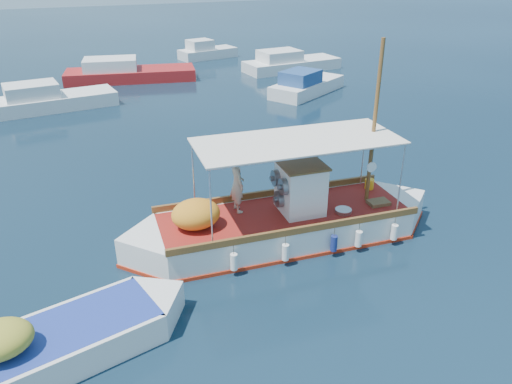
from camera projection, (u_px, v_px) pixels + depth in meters
name	position (u px, v px, depth m)	size (l,w,h in m)	color
ground	(275.00, 232.00, 16.40)	(160.00, 160.00, 0.00)	black
fishing_caique	(282.00, 224.00, 15.78)	(10.35, 3.36, 6.32)	white
dinghy	(44.00, 351.00, 11.02)	(6.66, 3.07, 1.67)	white
bg_boat_nw	(49.00, 101.00, 28.95)	(7.30, 3.31, 1.80)	silver
bg_boat_n	(127.00, 74.00, 35.43)	(9.30, 4.33, 1.80)	maroon
bg_boat_ne	(306.00, 86.00, 32.12)	(6.14, 4.89, 1.80)	silver
bg_boat_e	(289.00, 64.00, 38.43)	(7.71, 3.33, 1.80)	silver
bg_boat_far_n	(206.00, 52.00, 42.81)	(5.17, 2.99, 1.80)	silver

